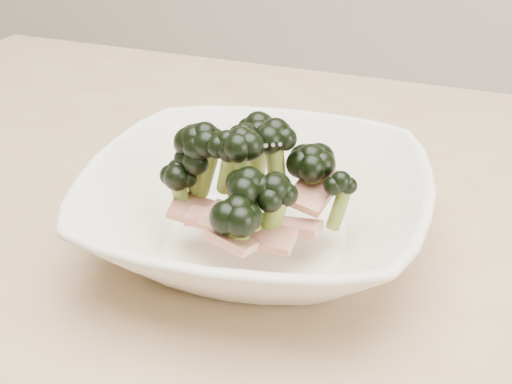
% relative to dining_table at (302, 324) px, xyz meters
% --- Properties ---
extents(dining_table, '(1.20, 0.80, 0.75)m').
position_rel_dining_table_xyz_m(dining_table, '(0.00, 0.00, 0.00)').
color(dining_table, tan).
rests_on(dining_table, ground).
extents(broccoli_dish, '(0.31, 0.31, 0.12)m').
position_rel_dining_table_xyz_m(broccoli_dish, '(-0.03, -0.03, 0.14)').
color(broccoli_dish, '#F2E5CD').
rests_on(broccoli_dish, dining_table).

